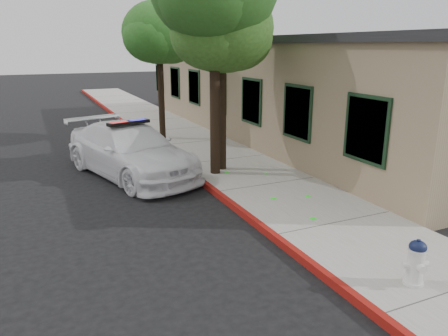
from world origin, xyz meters
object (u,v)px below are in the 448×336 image
(clapboard_building, at_px, (301,88))
(street_tree_far, at_px, (160,36))
(street_tree_near, at_px, (223,33))
(police_car, at_px, (130,150))
(fire_hydrant, at_px, (416,262))

(clapboard_building, relative_size, street_tree_far, 3.79)
(clapboard_building, distance_m, street_tree_near, 7.23)
(police_car, distance_m, fire_hydrant, 8.96)
(fire_hydrant, height_order, street_tree_near, street_tree_near)
(fire_hydrant, distance_m, street_tree_far, 13.36)
(clapboard_building, relative_size, street_tree_near, 3.77)
(street_tree_near, relative_size, street_tree_far, 1.00)
(police_car, xyz_separation_m, street_tree_far, (2.34, 4.29, 3.49))
(street_tree_near, xyz_separation_m, street_tree_far, (-0.36, 5.27, 0.01))
(street_tree_far, bearing_deg, fire_hydrant, -88.17)
(street_tree_near, bearing_deg, fire_hydrant, -89.63)
(street_tree_near, bearing_deg, police_car, 160.02)
(fire_hydrant, xyz_separation_m, street_tree_near, (-0.05, 7.55, 3.73))
(police_car, xyz_separation_m, street_tree_near, (2.70, -0.98, 3.48))
(street_tree_far, bearing_deg, clapboard_building, -11.70)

